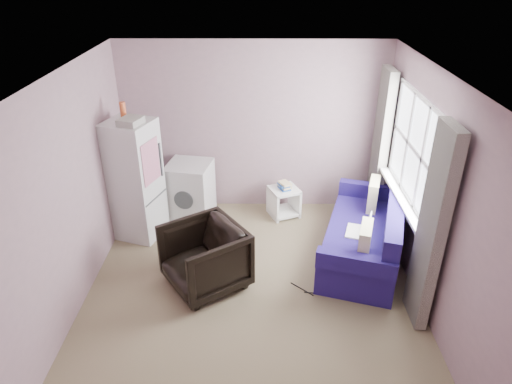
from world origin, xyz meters
TOP-DOWN VIEW (x-y plane):
  - room at (0.02, 0.01)m, footprint 3.84×4.24m
  - armchair at (-0.54, 0.13)m, footprint 1.11×1.12m
  - fridge at (-1.56, 1.25)m, footprint 0.72×0.71m
  - washing_machine at (-0.92, 1.72)m, footprint 0.70×0.70m
  - side_table at (0.45, 1.77)m, footprint 0.52×0.52m
  - sofa at (1.47, 0.70)m, footprint 1.40×2.11m
  - window_dressing at (1.78, 0.70)m, footprint 0.17×2.62m
  - floor_cables at (0.69, 0.00)m, footprint 0.48×0.24m

SIDE VIEW (x-z plane):
  - floor_cables at x=0.69m, z-range 0.00..0.01m
  - side_table at x=0.45m, z-range -0.02..0.53m
  - sofa at x=1.47m, z-range -0.12..0.75m
  - armchair at x=-0.54m, z-range 0.00..0.85m
  - washing_machine at x=-0.92m, z-range 0.02..0.87m
  - fridge at x=-1.56m, z-range -0.10..1.77m
  - window_dressing at x=1.78m, z-range 0.02..2.20m
  - room at x=0.02m, z-range -0.02..2.52m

